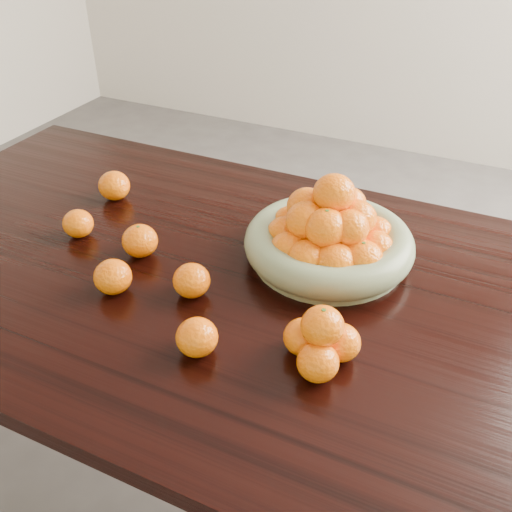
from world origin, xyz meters
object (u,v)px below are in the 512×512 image
at_px(dining_table, 256,312).
at_px(fruit_bowl, 329,236).
at_px(loose_orange_0, 140,241).
at_px(orange_pyramid, 321,341).

distance_m(dining_table, fruit_bowl, 0.24).
xyz_separation_m(dining_table, loose_orange_0, (-0.28, -0.02, 0.13)).
bearing_deg(loose_orange_0, orange_pyramid, -16.71).
height_order(dining_table, fruit_bowl, fruit_bowl).
relative_size(dining_table, fruit_bowl, 5.30).
bearing_deg(dining_table, orange_pyramid, -39.14).
xyz_separation_m(dining_table, orange_pyramid, (0.21, -0.17, 0.14)).
distance_m(dining_table, loose_orange_0, 0.31).
xyz_separation_m(fruit_bowl, loose_orange_0, (-0.39, -0.17, -0.02)).
relative_size(orange_pyramid, loose_orange_0, 1.72).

